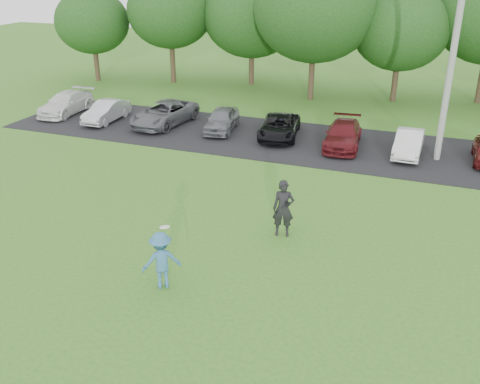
# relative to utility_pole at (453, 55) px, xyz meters

# --- Properties ---
(ground) EXTENTS (100.00, 100.00, 0.00)m
(ground) POSITION_rel_utility_pole_xyz_m (-6.00, -12.76, -4.63)
(ground) COLOR #376E1F
(ground) RESTS_ON ground
(parking_lot) EXTENTS (32.00, 6.50, 0.03)m
(parking_lot) POSITION_rel_utility_pole_xyz_m (-6.00, 0.24, -4.62)
(parking_lot) COLOR black
(parking_lot) RESTS_ON ground
(utility_pole) EXTENTS (0.28, 0.28, 9.26)m
(utility_pole) POSITION_rel_utility_pole_xyz_m (0.00, 0.00, 0.00)
(utility_pole) COLOR gray
(utility_pole) RESTS_ON ground
(frisbee_player) EXTENTS (1.23, 1.15, 2.07)m
(frisbee_player) POSITION_rel_utility_pole_xyz_m (-6.75, -13.35, -3.79)
(frisbee_player) COLOR teal
(frisbee_player) RESTS_ON ground
(camera_bystander) EXTENTS (0.78, 0.61, 1.91)m
(camera_bystander) POSITION_rel_utility_pole_xyz_m (-4.50, -9.28, -3.67)
(camera_bystander) COLOR black
(camera_bystander) RESTS_ON ground
(parked_cars) EXTENTS (30.83, 4.65, 1.23)m
(parked_cars) POSITION_rel_utility_pole_xyz_m (-7.21, 0.34, -4.03)
(parked_cars) COLOR silver
(parked_cars) RESTS_ON parking_lot
(tree_row) EXTENTS (42.39, 9.85, 8.64)m
(tree_row) POSITION_rel_utility_pole_xyz_m (-4.49, 10.00, 0.28)
(tree_row) COLOR #38281C
(tree_row) RESTS_ON ground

